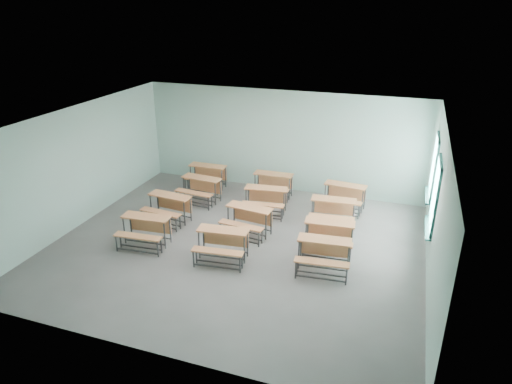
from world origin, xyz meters
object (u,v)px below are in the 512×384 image
desk_unit_r0c0 (145,227)px  desk_unit_r3c0 (207,173)px  desk_unit_r1c0 (168,205)px  desk_unit_r1c2 (329,233)px  desk_unit_r2c2 (333,209)px  desk_unit_r0c1 (222,241)px  desk_unit_r1c1 (248,217)px  desk_unit_r2c0 (200,186)px  desk_unit_r3c2 (344,194)px  desk_unit_r0c2 (324,251)px  desk_unit_r2c1 (265,197)px  desk_unit_r3c1 (272,182)px

desk_unit_r0c0 → desk_unit_r3c0: size_ratio=1.04×
desk_unit_r1c0 → desk_unit_r1c2: bearing=3.3°
desk_unit_r2c2 → desk_unit_r0c1: bearing=-133.9°
desk_unit_r1c1 → desk_unit_r3c0: (-2.35, 2.57, 0.00)m
desk_unit_r2c0 → desk_unit_r3c2: 4.30m
desk_unit_r2c0 → desk_unit_r0c1: bearing=-50.3°
desk_unit_r0c2 → desk_unit_r3c0: (-4.56, 3.65, 0.00)m
desk_unit_r1c0 → desk_unit_r1c2: same height
desk_unit_r0c1 → desk_unit_r1c0: bearing=141.1°
desk_unit_r2c0 → desk_unit_r3c0: bearing=110.2°
desk_unit_r0c1 → desk_unit_r1c0: same height
desk_unit_r3c0 → desk_unit_r2c0: bearing=-76.2°
desk_unit_r2c1 → desk_unit_r0c1: bearing=-100.0°
desk_unit_r1c2 → desk_unit_r3c1: (-2.27, 2.72, 0.00)m
desk_unit_r3c0 → desk_unit_r0c0: bearing=-88.8°
desk_unit_r2c0 → desk_unit_r3c0: (-0.27, 1.06, 0.00)m
desk_unit_r2c1 → desk_unit_r3c0: 2.67m
desk_unit_r0c0 → desk_unit_r3c0: (-0.13, 3.93, 0.00)m
desk_unit_r0c0 → desk_unit_r1c2: 4.55m
desk_unit_r2c2 → desk_unit_r0c0: bearing=-153.1°
desk_unit_r1c1 → desk_unit_r3c2: bearing=55.3°
desk_unit_r3c0 → desk_unit_r3c2: (4.48, -0.20, 0.00)m
desk_unit_r0c0 → desk_unit_r2c1: same height
desk_unit_r0c0 → desk_unit_r1c1: 2.61m
desk_unit_r2c0 → desk_unit_r3c1: (1.97, 1.03, 0.00)m
desk_unit_r1c1 → desk_unit_r1c2: bearing=2.9°
desk_unit_r0c2 → desk_unit_r3c0: same height
desk_unit_r1c1 → desk_unit_r3c1: bearing=99.7°
desk_unit_r1c0 → desk_unit_r3c2: same height
desk_unit_r0c1 → desk_unit_r1c1: size_ratio=0.99×
desk_unit_r2c0 → desk_unit_r3c0: 1.09m
desk_unit_r0c1 → desk_unit_r1c0: (-2.20, 1.40, 0.00)m
desk_unit_r1c0 → desk_unit_r1c1: same height
desk_unit_r1c0 → desk_unit_r2c2: same height
desk_unit_r2c2 → desk_unit_r2c0: bearing=171.4°
desk_unit_r0c1 → desk_unit_r1c1: (0.13, 1.38, 0.00)m
desk_unit_r3c1 → desk_unit_r2c0: bearing=-153.5°
desk_unit_r1c2 → desk_unit_r3c0: bearing=144.1°
desk_unit_r1c0 → desk_unit_r1c1: bearing=5.2°
desk_unit_r1c2 → desk_unit_r3c0: 5.28m
desk_unit_r0c1 → desk_unit_r3c2: 4.38m
desk_unit_r1c1 → desk_unit_r0c0: bearing=-141.4°
desk_unit_r1c0 → desk_unit_r3c2: size_ratio=1.00×
desk_unit_r0c2 → desk_unit_r1c1: size_ratio=0.98×
desk_unit_r2c1 → desk_unit_r2c2: bearing=-11.6°
desk_unit_r0c2 → desk_unit_r1c0: same height
desk_unit_r2c2 → desk_unit_r2c1: bearing=170.6°
desk_unit_r1c1 → desk_unit_r0c1: bearing=-88.3°
desk_unit_r1c2 → desk_unit_r3c1: size_ratio=1.04×
desk_unit_r0c0 → desk_unit_r2c0: same height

